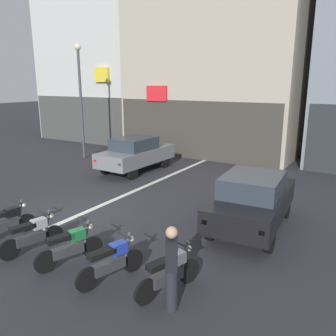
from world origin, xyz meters
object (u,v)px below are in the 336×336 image
at_px(street_lamp, 80,89).
at_px(motorcycle_silver_row_left_mid, 32,235).
at_px(person_by_motorcycles, 172,268).
at_px(motorcycle_green_row_centre, 70,246).
at_px(motorcycle_blue_row_right_mid, 111,261).
at_px(car_grey_crossing_near, 136,153).
at_px(car_black_parked_kerbside, 253,199).
at_px(motorcycle_black_row_leftmost, 6,222).
at_px(motorcycle_white_row_rightmost, 169,272).

distance_m(street_lamp, motorcycle_silver_row_left_mid, 11.65).
relative_size(motorcycle_silver_row_left_mid, person_by_motorcycles, 0.99).
bearing_deg(motorcycle_green_row_centre, motorcycle_blue_row_right_mid, -0.98).
xyz_separation_m(car_grey_crossing_near, motorcycle_green_row_centre, (3.94, -7.82, -0.43)).
relative_size(street_lamp, motorcycle_silver_row_left_mid, 3.73).
relative_size(car_black_parked_kerbside, street_lamp, 0.69).
xyz_separation_m(car_black_parked_kerbside, person_by_motorcycles, (-0.08, -4.39, -0.03)).
relative_size(motorcycle_black_row_leftmost, motorcycle_silver_row_left_mid, 1.01).
relative_size(car_grey_crossing_near, person_by_motorcycles, 2.48).
bearing_deg(street_lamp, car_black_parked_kerbside, -21.68).
xyz_separation_m(street_lamp, motorcycle_black_row_leftmost, (5.69, -8.59, -3.33)).
height_order(car_black_parked_kerbside, person_by_motorcycles, person_by_motorcycles).
bearing_deg(motorcycle_black_row_leftmost, motorcycle_white_row_rightmost, 2.00).
xyz_separation_m(motorcycle_green_row_centre, motorcycle_white_row_rightmost, (2.54, 0.26, 0.00)).
distance_m(car_black_parked_kerbside, motorcycle_black_row_leftmost, 6.89).
height_order(motorcycle_silver_row_left_mid, motorcycle_green_row_centre, same).
distance_m(motorcycle_black_row_leftmost, motorcycle_green_row_centre, 2.55).
xyz_separation_m(motorcycle_black_row_leftmost, motorcycle_silver_row_left_mid, (1.27, -0.13, 0.00)).
height_order(car_black_parked_kerbside, motorcycle_silver_row_left_mid, car_black_parked_kerbside).
height_order(street_lamp, person_by_motorcycles, street_lamp).
xyz_separation_m(car_grey_crossing_near, car_black_parked_kerbside, (6.88, -3.59, 0.00)).
distance_m(car_black_parked_kerbside, street_lamp, 12.37).
bearing_deg(motorcycle_black_row_leftmost, person_by_motorcycles, -2.63).
height_order(car_black_parked_kerbside, motorcycle_blue_row_right_mid, car_black_parked_kerbside).
distance_m(car_black_parked_kerbside, motorcycle_white_row_rightmost, 4.01).
height_order(motorcycle_blue_row_right_mid, motorcycle_white_row_rightmost, same).
distance_m(motorcycle_silver_row_left_mid, motorcycle_blue_row_right_mid, 2.55).
relative_size(car_black_parked_kerbside, motorcycle_green_row_centre, 2.65).
height_order(motorcycle_green_row_centre, motorcycle_blue_row_right_mid, same).
distance_m(car_black_parked_kerbside, motorcycle_green_row_centre, 5.16).
relative_size(car_black_parked_kerbside, motorcycle_white_row_rightmost, 2.62).
bearing_deg(person_by_motorcycles, motorcycle_black_row_leftmost, 177.37).
relative_size(car_black_parked_kerbside, motorcycle_silver_row_left_mid, 2.56).
height_order(motorcycle_silver_row_left_mid, motorcycle_blue_row_right_mid, same).
relative_size(car_grey_crossing_near, motorcycle_green_row_centre, 2.59).
height_order(motorcycle_green_row_centre, motorcycle_white_row_rightmost, same).
height_order(motorcycle_white_row_rightmost, person_by_motorcycles, person_by_motorcycles).
bearing_deg(motorcycle_black_row_leftmost, street_lamp, 123.53).
height_order(street_lamp, motorcycle_blue_row_right_mid, street_lamp).
relative_size(motorcycle_blue_row_right_mid, motorcycle_white_row_rightmost, 1.01).
height_order(car_grey_crossing_near, car_black_parked_kerbside, same).
bearing_deg(car_black_parked_kerbside, motorcycle_green_row_centre, -124.82).
xyz_separation_m(street_lamp, motorcycle_blue_row_right_mid, (9.51, -8.69, -3.33)).
bearing_deg(motorcycle_blue_row_right_mid, person_by_motorcycles, -5.35).
bearing_deg(motorcycle_black_row_leftmost, car_grey_crossing_near, 100.19).
relative_size(motorcycle_green_row_centre, motorcycle_white_row_rightmost, 0.99).
distance_m(motorcycle_green_row_centre, motorcycle_white_row_rightmost, 2.56).
bearing_deg(car_black_parked_kerbside, street_lamp, 158.32).
xyz_separation_m(street_lamp, motorcycle_white_row_rightmost, (10.78, -8.41, -3.33)).
xyz_separation_m(car_grey_crossing_near, motorcycle_white_row_rightmost, (6.48, -7.56, -0.43)).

